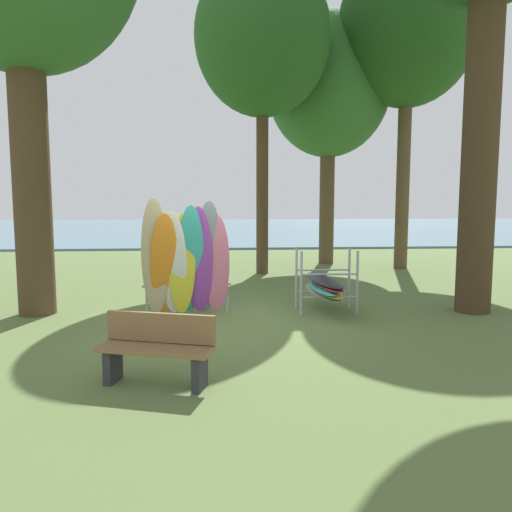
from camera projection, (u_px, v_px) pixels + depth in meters
ground_plane at (216, 323)px, 9.01m from camera, size 80.00×80.00×0.00m
lake_water at (218, 228)px, 40.33m from camera, size 80.00×36.00×0.10m
tree_mid_behind at (329, 87)px, 16.98m from camera, size 4.24×4.24×8.61m
tree_far_left_back at (263, 38)px, 14.45m from camera, size 3.99×3.99×9.28m
tree_far_right_back at (408, 27)px, 15.57m from camera, size 4.38×4.38×10.23m
leaning_board_pile at (186, 262)px, 9.50m from camera, size 1.74×0.86×2.28m
board_storage_rack at (325, 286)px, 9.89m from camera, size 1.15×2.13×1.25m
park_bench at (157, 347)px, 5.95m from camera, size 1.46×0.80×0.85m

